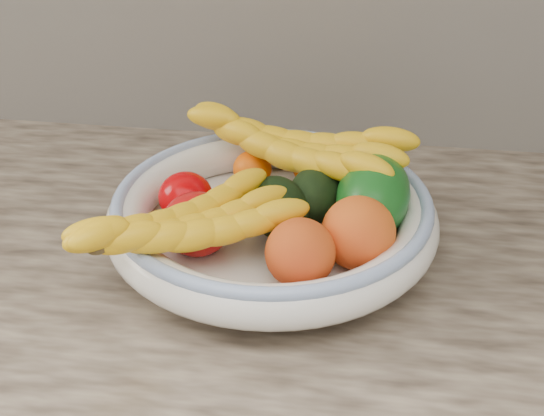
{
  "coord_description": "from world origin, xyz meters",
  "views": [
    {
      "loc": [
        0.11,
        0.91,
        1.42
      ],
      "look_at": [
        0.0,
        1.66,
        0.96
      ],
      "focal_mm": 50.0,
      "sensor_mm": 36.0,
      "label": 1
    }
  ],
  "objects_px": {
    "fruit_bowl": "(272,216)",
    "banana_bunch_back": "(293,153)",
    "green_mango": "(373,196)",
    "banana_bunch_front": "(186,231)"
  },
  "relations": [
    {
      "from": "banana_bunch_back",
      "to": "banana_bunch_front",
      "type": "distance_m",
      "value": 0.21
    },
    {
      "from": "green_mango",
      "to": "banana_bunch_back",
      "type": "height_order",
      "value": "same"
    },
    {
      "from": "banana_bunch_front",
      "to": "fruit_bowl",
      "type": "bearing_deg",
      "value": 9.85
    },
    {
      "from": "green_mango",
      "to": "banana_bunch_back",
      "type": "relative_size",
      "value": 0.42
    },
    {
      "from": "fruit_bowl",
      "to": "banana_bunch_front",
      "type": "height_order",
      "value": "banana_bunch_front"
    },
    {
      "from": "fruit_bowl",
      "to": "banana_bunch_back",
      "type": "xyz_separation_m",
      "value": [
        0.01,
        0.09,
        0.04
      ]
    },
    {
      "from": "fruit_bowl",
      "to": "banana_bunch_front",
      "type": "relative_size",
      "value": 1.42
    },
    {
      "from": "fruit_bowl",
      "to": "green_mango",
      "type": "distance_m",
      "value": 0.12
    },
    {
      "from": "green_mango",
      "to": "banana_bunch_front",
      "type": "xyz_separation_m",
      "value": [
        -0.2,
        -0.11,
        0.01
      ]
    },
    {
      "from": "fruit_bowl",
      "to": "green_mango",
      "type": "height_order",
      "value": "green_mango"
    }
  ]
}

